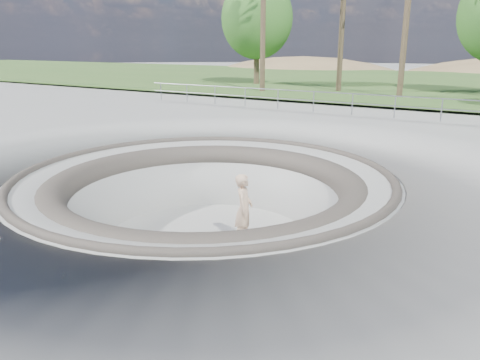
# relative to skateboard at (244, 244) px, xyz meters

# --- Properties ---
(ground) EXTENTS (180.00, 180.00, 0.00)m
(ground) POSITION_rel_skateboard_xyz_m (-1.14, -0.17, 1.83)
(ground) COLOR gray
(ground) RESTS_ON ground
(skate_bowl) EXTENTS (14.00, 14.00, 4.10)m
(skate_bowl) POSITION_rel_skateboard_xyz_m (-1.14, -0.17, 0.00)
(skate_bowl) COLOR gray
(skate_bowl) RESTS_ON ground
(grass_strip) EXTENTS (180.00, 36.00, 0.12)m
(grass_strip) POSITION_rel_skateboard_xyz_m (-1.14, 33.83, 2.05)
(grass_strip) COLOR #385C24
(grass_strip) RESTS_ON ground
(safety_railing) EXTENTS (25.00, 0.06, 1.03)m
(safety_railing) POSITION_rel_skateboard_xyz_m (-1.14, 11.83, 2.53)
(safety_railing) COLOR gray
(safety_railing) RESTS_ON ground
(skateboard) EXTENTS (0.83, 0.48, 0.08)m
(skateboard) POSITION_rel_skateboard_xyz_m (0.00, 0.00, 0.00)
(skateboard) COLOR olive
(skateboard) RESTS_ON ground
(skater) EXTENTS (0.72, 0.84, 1.95)m
(skater) POSITION_rel_skateboard_xyz_m (0.00, 0.00, 0.99)
(skater) COLOR #D6AD8A
(skater) RESTS_ON skateboard
(bushy_tree_left) EXTENTS (5.88, 5.35, 8.49)m
(bushy_tree_left) POSITION_rel_skateboard_xyz_m (-13.62, 24.31, 7.27)
(bushy_tree_left) COLOR brown
(bushy_tree_left) RESTS_ON ground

